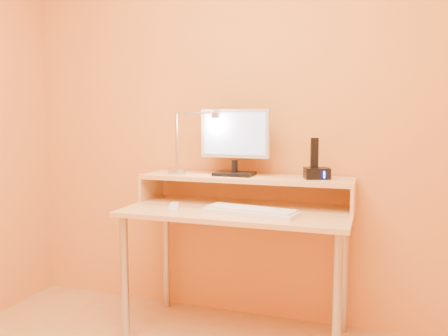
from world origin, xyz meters
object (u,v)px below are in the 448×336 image
(keyboard, at_px, (251,212))
(mouse, at_px, (277,212))
(monitor_panel, at_px, (235,133))
(lamp_base, at_px, (177,172))
(remote_control, at_px, (174,207))
(phone_dock, at_px, (317,173))

(keyboard, bearing_deg, mouse, 10.11)
(monitor_panel, xyz_separation_m, lamp_base, (-0.34, -0.04, -0.23))
(monitor_panel, height_order, remote_control, monitor_panel)
(lamp_base, bearing_deg, keyboard, -24.22)
(remote_control, bearing_deg, keyboard, -21.62)
(monitor_panel, relative_size, phone_dock, 3.08)
(keyboard, distance_m, remote_control, 0.43)
(monitor_panel, xyz_separation_m, mouse, (0.30, -0.27, -0.38))
(mouse, bearing_deg, lamp_base, 144.22)
(keyboard, bearing_deg, remote_control, -170.81)
(remote_control, bearing_deg, monitor_panel, 24.42)
(mouse, bearing_deg, phone_dock, 41.79)
(mouse, bearing_deg, monitor_panel, 121.89)
(phone_dock, height_order, remote_control, phone_dock)
(lamp_base, bearing_deg, monitor_panel, 6.63)
(lamp_base, height_order, phone_dock, phone_dock)
(lamp_base, relative_size, mouse, 0.93)
(monitor_panel, distance_m, mouse, 0.55)
(mouse, bearing_deg, remote_control, 163.37)
(keyboard, bearing_deg, lamp_base, 165.62)
(monitor_panel, height_order, mouse, monitor_panel)
(keyboard, xyz_separation_m, mouse, (0.13, 0.00, 0.01))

